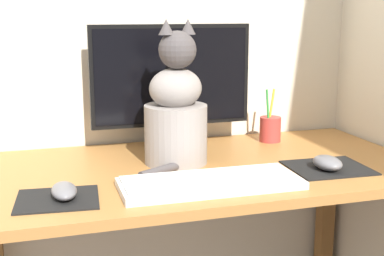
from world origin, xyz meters
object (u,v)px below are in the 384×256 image
monitor (172,83)px  keyboard (211,182)px  computer_mouse_left (64,191)px  computer_mouse_right (327,163)px  cat (176,111)px  pen_cup (270,129)px

monitor → keyboard: (-0.01, -0.40, -0.19)m
keyboard → computer_mouse_left: 0.34m
computer_mouse_left → computer_mouse_right: computer_mouse_right is taller
monitor → cat: bearing=-101.2°
computer_mouse_left → cat: 0.40m
computer_mouse_left → computer_mouse_right: bearing=1.6°
monitor → keyboard: 0.44m
keyboard → cat: size_ratio=1.12×
cat → pen_cup: (0.36, 0.16, -0.10)m
monitor → cat: (-0.03, -0.17, -0.06)m
monitor → pen_cup: (0.33, -0.02, -0.16)m
computer_mouse_left → pen_cup: 0.77m
monitor → computer_mouse_right: size_ratio=5.02×
pen_cup → keyboard: bearing=-131.2°
cat → pen_cup: cat is taller
keyboard → computer_mouse_left: computer_mouse_left is taller
computer_mouse_left → pen_cup: bearing=28.3°
computer_mouse_right → pen_cup: bearing=90.7°
computer_mouse_left → cat: size_ratio=0.27×
computer_mouse_right → pen_cup: pen_cup is taller
monitor → pen_cup: bearing=-3.1°
keyboard → computer_mouse_right: size_ratio=4.49×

